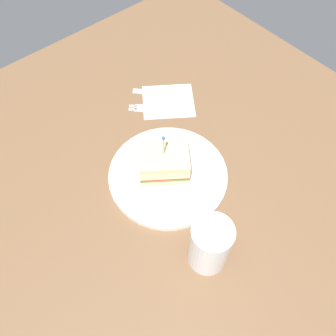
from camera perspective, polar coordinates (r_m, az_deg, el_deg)
ground_plane at (r=74.47cm, az=-0.00°, el=-1.76°), size 104.48×104.48×2.00cm
plate at (r=73.14cm, az=-0.00°, el=-1.11°), size 24.07×24.07×1.15cm
sandwich_half_center at (r=70.92cm, az=-0.62°, el=1.00°), size 11.85×12.27×10.62cm
drink_glass at (r=62.02cm, az=6.56°, el=-12.24°), size 6.93×6.93×11.25cm
napkin at (r=86.60cm, az=0.04°, el=10.53°), size 15.71×15.98×0.15cm
fork at (r=85.00cm, az=-2.82°, el=9.43°), size 9.98×10.41×0.35cm
knife at (r=88.62cm, az=-2.09°, el=11.92°), size 9.43×9.15×0.35cm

